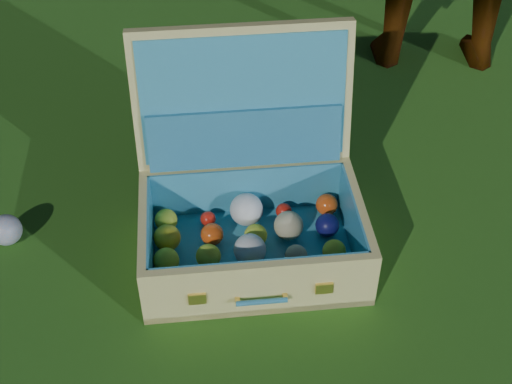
% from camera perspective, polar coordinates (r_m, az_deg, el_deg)
% --- Properties ---
extents(ground, '(60.00, 60.00, 0.00)m').
position_cam_1_polar(ground, '(1.66, 0.62, -7.48)').
color(ground, '#215114').
rests_on(ground, ground).
extents(stray_ball, '(0.08, 0.08, 0.08)m').
position_cam_1_polar(stray_ball, '(1.84, -19.37, -2.88)').
color(stray_ball, teal).
rests_on(stray_ball, ground).
extents(suitcase, '(0.60, 0.54, 0.49)m').
position_cam_1_polar(suitcase, '(1.67, -0.61, -0.39)').
color(suitcase, '#D6C873').
rests_on(suitcase, ground).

